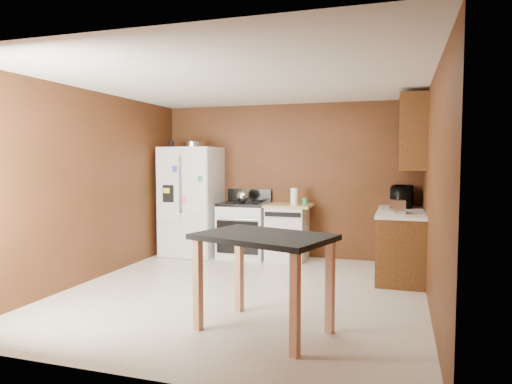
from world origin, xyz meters
The scene contains 18 objects.
floor centered at (0.00, 0.00, 0.00)m, with size 4.50×4.50×0.00m, color white.
ceiling centered at (0.00, 0.00, 2.50)m, with size 4.50×4.50×0.00m, color white.
wall_back centered at (0.00, 2.25, 1.25)m, with size 4.20×4.20×0.00m, color #5D2B18.
wall_front centered at (0.00, -2.25, 1.25)m, with size 4.20×4.20×0.00m, color #5D2B18.
wall_left centered at (-2.10, 0.00, 1.25)m, with size 4.50×4.50×0.00m, color #5D2B18.
wall_right centered at (2.10, 0.00, 1.25)m, with size 4.50×4.50×0.00m, color #5D2B18.
roasting_pan centered at (-1.48, 1.85, 1.84)m, with size 0.36×0.36×0.09m, color silver.
pen_cup centered at (-1.87, 1.80, 1.86)m, with size 0.07×0.07×0.11m, color black.
kettle centered at (-0.64, 1.87, 1.00)m, with size 0.20×0.20×0.20m, color silver.
paper_towel centered at (0.22, 1.83, 1.02)m, with size 0.11×0.11×0.26m, color white.
green_canister centered at (0.35, 1.97, 0.94)m, with size 0.09×0.09×0.10m, color #3B9B55.
toaster centered at (1.75, 1.09, 0.99)m, with size 0.15×0.24×0.18m, color silver.
microwave centered at (1.81, 1.94, 1.04)m, with size 0.52×0.35×0.29m, color black.
refrigerator centered at (-1.55, 1.86, 0.90)m, with size 0.90×0.80×1.80m.
gas_range centered at (-0.64, 1.92, 0.46)m, with size 0.76×0.68×1.10m.
dishwasher centered at (0.08, 1.95, 0.45)m, with size 0.78×0.63×0.89m.
right_cabinets centered at (1.84, 1.48, 0.91)m, with size 0.63×1.58×2.45m.
island centered at (0.59, -1.09, 0.77)m, with size 1.38×1.11×0.91m.
Camera 1 is at (1.78, -5.06, 1.59)m, focal length 32.00 mm.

